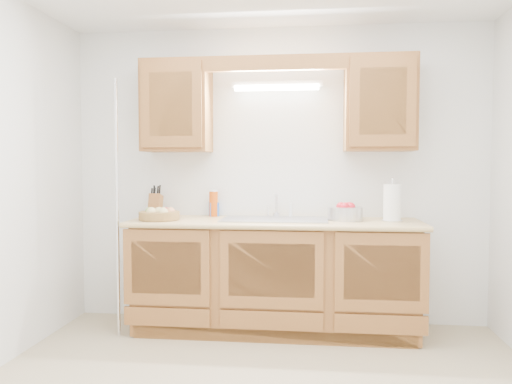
# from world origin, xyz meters

# --- Properties ---
(room) EXTENTS (3.52, 3.50, 2.50)m
(room) POSITION_xyz_m (0.00, 0.00, 1.25)
(room) COLOR tan
(room) RESTS_ON ground
(base_cabinets) EXTENTS (2.20, 0.60, 0.86)m
(base_cabinets) POSITION_xyz_m (0.00, 1.20, 0.44)
(base_cabinets) COLOR brown
(base_cabinets) RESTS_ON ground
(countertop) EXTENTS (2.30, 0.63, 0.04)m
(countertop) POSITION_xyz_m (0.00, 1.19, 0.88)
(countertop) COLOR tan
(countertop) RESTS_ON base_cabinets
(upper_cabinet_left) EXTENTS (0.55, 0.33, 0.75)m
(upper_cabinet_left) POSITION_xyz_m (-0.83, 1.33, 1.83)
(upper_cabinet_left) COLOR brown
(upper_cabinet_left) RESTS_ON room
(upper_cabinet_right) EXTENTS (0.55, 0.33, 0.75)m
(upper_cabinet_right) POSITION_xyz_m (0.83, 1.33, 1.83)
(upper_cabinet_right) COLOR brown
(upper_cabinet_right) RESTS_ON room
(valance) EXTENTS (2.20, 0.05, 0.12)m
(valance) POSITION_xyz_m (0.00, 1.19, 2.14)
(valance) COLOR brown
(valance) RESTS_ON room
(fluorescent_fixture) EXTENTS (0.76, 0.08, 0.08)m
(fluorescent_fixture) POSITION_xyz_m (0.00, 1.42, 2.00)
(fluorescent_fixture) COLOR white
(fluorescent_fixture) RESTS_ON room
(sink) EXTENTS (0.84, 0.46, 0.36)m
(sink) POSITION_xyz_m (0.00, 1.21, 0.83)
(sink) COLOR #9E9EA3
(sink) RESTS_ON countertop
(wire_shelf_pole) EXTENTS (0.03, 0.03, 2.00)m
(wire_shelf_pole) POSITION_xyz_m (-1.20, 0.94, 1.00)
(wire_shelf_pole) COLOR silver
(wire_shelf_pole) RESTS_ON ground
(outlet_plate) EXTENTS (0.08, 0.01, 0.12)m
(outlet_plate) POSITION_xyz_m (0.95, 1.49, 1.15)
(outlet_plate) COLOR white
(outlet_plate) RESTS_ON room
(fruit_basket) EXTENTS (0.35, 0.35, 0.10)m
(fruit_basket) POSITION_xyz_m (-0.92, 1.09, 0.94)
(fruit_basket) COLOR olive
(fruit_basket) RESTS_ON countertop
(knife_block) EXTENTS (0.10, 0.16, 0.28)m
(knife_block) POSITION_xyz_m (-1.03, 1.35, 1.00)
(knife_block) COLOR brown
(knife_block) RESTS_ON countertop
(orange_canister) EXTENTS (0.09, 0.09, 0.22)m
(orange_canister) POSITION_xyz_m (-0.54, 1.42, 1.01)
(orange_canister) COLOR #CA4C0B
(orange_canister) RESTS_ON countertop
(soap_bottle) EXTENTS (0.10, 0.10, 0.18)m
(soap_bottle) POSITION_xyz_m (-0.54, 1.44, 0.99)
(soap_bottle) COLOR blue
(soap_bottle) RESTS_ON countertop
(sponge) EXTENTS (0.12, 0.08, 0.02)m
(sponge) POSITION_xyz_m (0.54, 1.44, 0.91)
(sponge) COLOR #CC333F
(sponge) RESTS_ON countertop
(paper_towel) EXTENTS (0.16, 0.16, 0.34)m
(paper_towel) POSITION_xyz_m (0.92, 1.19, 1.04)
(paper_towel) COLOR silver
(paper_towel) RESTS_ON countertop
(apple_bowl) EXTENTS (0.36, 0.36, 0.14)m
(apple_bowl) POSITION_xyz_m (0.56, 1.24, 0.96)
(apple_bowl) COLOR silver
(apple_bowl) RESTS_ON countertop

